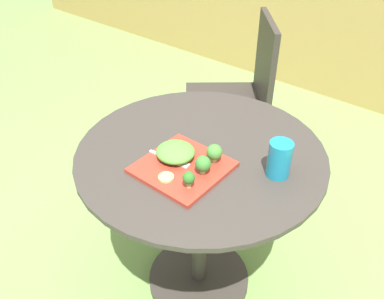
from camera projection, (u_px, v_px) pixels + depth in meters
name	position (u px, v px, depth m)	size (l,w,h in m)	color
ground_plane	(199.00, 281.00, 1.78)	(12.00, 12.00, 0.00)	#70994C
patio_table	(200.00, 208.00, 1.52)	(0.86, 0.86, 0.73)	#38332D
patio_chair	(242.00, 88.00, 2.17)	(0.62, 0.62, 0.90)	#332D28
salad_plate	(183.00, 167.00, 1.27)	(0.26, 0.26, 0.01)	#AD3323
drinking_glass	(279.00, 161.00, 1.22)	(0.07, 0.07, 0.12)	teal
fork	(173.00, 160.00, 1.28)	(0.15, 0.03, 0.00)	silver
lettuce_mound	(175.00, 152.00, 1.28)	(0.13, 0.12, 0.05)	#519338
broccoli_floret_0	(203.00, 164.00, 1.21)	(0.05, 0.05, 0.06)	#99B770
broccoli_floret_1	(189.00, 178.00, 1.16)	(0.04, 0.04, 0.05)	#99B770
broccoli_floret_2	(214.00, 152.00, 1.26)	(0.05, 0.05, 0.06)	#99B770
cucumber_slice_0	(166.00, 177.00, 1.21)	(0.05, 0.05, 0.01)	#8EB766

